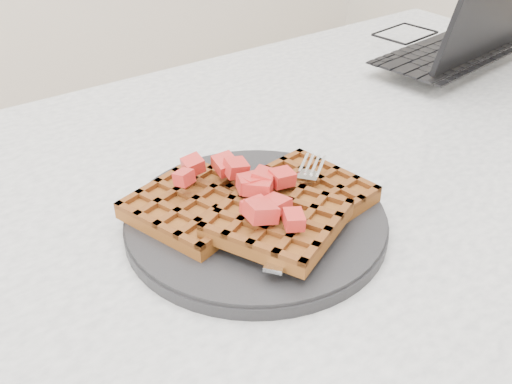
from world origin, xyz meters
TOP-DOWN VIEW (x-y plane):
  - table at (0.00, 0.00)m, footprint 1.20×0.80m
  - plate at (-0.12, -0.02)m, footprint 0.25×0.25m
  - waffles at (-0.12, -0.03)m, footprint 0.22×0.21m
  - strawberry_pile at (-0.12, -0.02)m, footprint 0.15×0.15m
  - fork at (-0.10, -0.05)m, footprint 0.16×0.13m
  - laptop at (0.40, 0.17)m, footprint 0.35×0.27m

SIDE VIEW (x-z plane):
  - table at x=0.00m, z-range 0.26..1.01m
  - plate at x=-0.12m, z-range 0.75..0.77m
  - fork at x=-0.10m, z-range 0.77..0.78m
  - waffles at x=-0.12m, z-range 0.76..0.79m
  - laptop at x=0.40m, z-range 0.68..0.90m
  - strawberry_pile at x=-0.12m, z-range 0.79..0.82m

